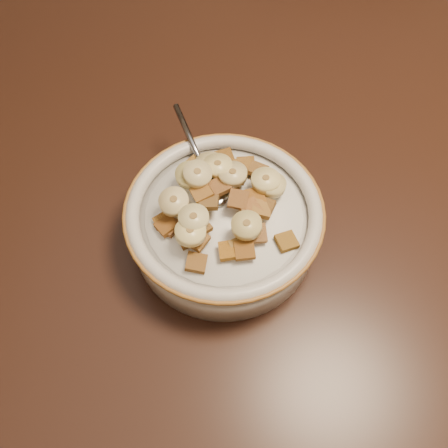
# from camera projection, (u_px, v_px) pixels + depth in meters

# --- Properties ---
(floor) EXTENTS (4.00, 4.50, 0.10)m
(floor) POSITION_uv_depth(u_px,v_px,m) (263.00, 340.00, 1.33)
(floor) COLOR #422816
(floor) RESTS_ON ground
(table) EXTENTS (1.42, 0.93, 0.04)m
(table) POSITION_uv_depth(u_px,v_px,m) (302.00, 149.00, 0.67)
(table) COLOR black
(table) RESTS_ON floor
(chair) EXTENTS (0.53, 0.53, 1.04)m
(chair) POSITION_uv_depth(u_px,v_px,m) (345.00, 15.00, 1.15)
(chair) COLOR black
(chair) RESTS_ON floor
(cereal_bowl) EXTENTS (0.20, 0.20, 0.05)m
(cereal_bowl) POSITION_uv_depth(u_px,v_px,m) (224.00, 227.00, 0.55)
(cereal_bowl) COLOR silver
(cereal_bowl) RESTS_ON table
(milk) EXTENTS (0.17, 0.17, 0.00)m
(milk) POSITION_uv_depth(u_px,v_px,m) (224.00, 215.00, 0.53)
(milk) COLOR white
(milk) RESTS_ON cereal_bowl
(spoon) EXTENTS (0.05, 0.06, 0.01)m
(spoon) POSITION_uv_depth(u_px,v_px,m) (213.00, 189.00, 0.54)
(spoon) COLOR gray
(spoon) RESTS_ON cereal_bowl
(cereal_square_0) EXTENTS (0.02, 0.02, 0.01)m
(cereal_square_0) POSITION_uv_depth(u_px,v_px,m) (246.00, 165.00, 0.56)
(cereal_square_0) COLOR brown
(cereal_square_0) RESTS_ON milk
(cereal_square_1) EXTENTS (0.03, 0.03, 0.01)m
(cereal_square_1) POSITION_uv_depth(u_px,v_px,m) (224.00, 157.00, 0.56)
(cereal_square_1) COLOR brown
(cereal_square_1) RESTS_ON milk
(cereal_square_2) EXTENTS (0.02, 0.02, 0.01)m
(cereal_square_2) POSITION_uv_depth(u_px,v_px,m) (257.00, 233.00, 0.51)
(cereal_square_2) COLOR #986034
(cereal_square_2) RESTS_ON milk
(cereal_square_3) EXTENTS (0.03, 0.03, 0.01)m
(cereal_square_3) POSITION_uv_depth(u_px,v_px,m) (243.00, 167.00, 0.56)
(cereal_square_3) COLOR #9A6521
(cereal_square_3) RESTS_ON milk
(cereal_square_4) EXTENTS (0.03, 0.03, 0.01)m
(cereal_square_4) POSITION_uv_depth(u_px,v_px,m) (241.00, 246.00, 0.50)
(cereal_square_4) COLOR brown
(cereal_square_4) RESTS_ON milk
(cereal_square_5) EXTENTS (0.03, 0.03, 0.01)m
(cereal_square_5) POSITION_uv_depth(u_px,v_px,m) (188.00, 238.00, 0.51)
(cereal_square_5) COLOR brown
(cereal_square_5) RESTS_ON milk
(cereal_square_6) EXTENTS (0.03, 0.03, 0.01)m
(cereal_square_6) POSITION_uv_depth(u_px,v_px,m) (220.00, 186.00, 0.53)
(cereal_square_6) COLOR brown
(cereal_square_6) RESTS_ON milk
(cereal_square_7) EXTENTS (0.03, 0.03, 0.01)m
(cereal_square_7) POSITION_uv_depth(u_px,v_px,m) (199.00, 226.00, 0.51)
(cereal_square_7) COLOR brown
(cereal_square_7) RESTS_ON milk
(cereal_square_8) EXTENTS (0.02, 0.02, 0.01)m
(cereal_square_8) POSITION_uv_depth(u_px,v_px,m) (238.00, 199.00, 0.52)
(cereal_square_8) COLOR brown
(cereal_square_8) RESTS_ON milk
(cereal_square_9) EXTENTS (0.03, 0.03, 0.01)m
(cereal_square_9) POSITION_uv_depth(u_px,v_px,m) (169.00, 226.00, 0.52)
(cereal_square_9) COLOR brown
(cereal_square_9) RESTS_ON milk
(cereal_square_10) EXTENTS (0.03, 0.03, 0.01)m
(cereal_square_10) POSITION_uv_depth(u_px,v_px,m) (209.00, 164.00, 0.56)
(cereal_square_10) COLOR brown
(cereal_square_10) RESTS_ON milk
(cereal_square_11) EXTENTS (0.02, 0.02, 0.01)m
(cereal_square_11) POSITION_uv_depth(u_px,v_px,m) (261.00, 209.00, 0.52)
(cereal_square_11) COLOR brown
(cereal_square_11) RESTS_ON milk
(cereal_square_12) EXTENTS (0.02, 0.02, 0.01)m
(cereal_square_12) POSITION_uv_depth(u_px,v_px,m) (244.00, 250.00, 0.50)
(cereal_square_12) COLOR brown
(cereal_square_12) RESTS_ON milk
(cereal_square_13) EXTENTS (0.02, 0.02, 0.01)m
(cereal_square_13) POSITION_uv_depth(u_px,v_px,m) (229.00, 250.00, 0.50)
(cereal_square_13) COLOR #995F18
(cereal_square_13) RESTS_ON milk
(cereal_square_14) EXTENTS (0.03, 0.03, 0.01)m
(cereal_square_14) POSITION_uv_depth(u_px,v_px,m) (228.00, 182.00, 0.53)
(cereal_square_14) COLOR brown
(cereal_square_14) RESTS_ON milk
(cereal_square_15) EXTENTS (0.03, 0.03, 0.01)m
(cereal_square_15) POSITION_uv_depth(u_px,v_px,m) (197.00, 240.00, 0.50)
(cereal_square_15) COLOR #92602E
(cereal_square_15) RESTS_ON milk
(cereal_square_16) EXTENTS (0.03, 0.03, 0.01)m
(cereal_square_16) POSITION_uv_depth(u_px,v_px,m) (167.00, 226.00, 0.51)
(cereal_square_16) COLOR brown
(cereal_square_16) RESTS_ON milk
(cereal_square_17) EXTENTS (0.03, 0.03, 0.01)m
(cereal_square_17) POSITION_uv_depth(u_px,v_px,m) (198.00, 163.00, 0.56)
(cereal_square_17) COLOR brown
(cereal_square_17) RESTS_ON milk
(cereal_square_18) EXTENTS (0.03, 0.03, 0.01)m
(cereal_square_18) POSITION_uv_depth(u_px,v_px,m) (264.00, 207.00, 0.52)
(cereal_square_18) COLOR brown
(cereal_square_18) RESTS_ON milk
(cereal_square_19) EXTENTS (0.03, 0.03, 0.01)m
(cereal_square_19) POSITION_uv_depth(u_px,v_px,m) (287.00, 241.00, 0.51)
(cereal_square_19) COLOR brown
(cereal_square_19) RESTS_ON milk
(cereal_square_20) EXTENTS (0.02, 0.02, 0.01)m
(cereal_square_20) POSITION_uv_depth(u_px,v_px,m) (196.00, 263.00, 0.49)
(cereal_square_20) COLOR brown
(cereal_square_20) RESTS_ON milk
(cereal_square_21) EXTENTS (0.03, 0.03, 0.01)m
(cereal_square_21) POSITION_uv_depth(u_px,v_px,m) (165.00, 222.00, 0.52)
(cereal_square_21) COLOR olive
(cereal_square_21) RESTS_ON milk
(cereal_square_22) EXTENTS (0.02, 0.02, 0.01)m
(cereal_square_22) POSITION_uv_depth(u_px,v_px,m) (236.00, 175.00, 0.54)
(cereal_square_22) COLOR brown
(cereal_square_22) RESTS_ON milk
(cereal_square_23) EXTENTS (0.03, 0.03, 0.01)m
(cereal_square_23) POSITION_uv_depth(u_px,v_px,m) (250.00, 208.00, 0.51)
(cereal_square_23) COLOR #955F2F
(cereal_square_23) RESTS_ON milk
(cereal_square_24) EXTENTS (0.02, 0.02, 0.01)m
(cereal_square_24) POSITION_uv_depth(u_px,v_px,m) (209.00, 202.00, 0.52)
(cereal_square_24) COLOR brown
(cereal_square_24) RESTS_ON milk
(cereal_square_25) EXTENTS (0.03, 0.03, 0.01)m
(cereal_square_25) POSITION_uv_depth(u_px,v_px,m) (202.00, 193.00, 0.52)
(cereal_square_25) COLOR #8D5E1D
(cereal_square_25) RESTS_ON milk
(cereal_square_26) EXTENTS (0.03, 0.03, 0.01)m
(cereal_square_26) POSITION_uv_depth(u_px,v_px,m) (255.00, 197.00, 0.52)
(cereal_square_26) COLOR brown
(cereal_square_26) RESTS_ON milk
(cereal_square_27) EXTENTS (0.03, 0.03, 0.01)m
(cereal_square_27) POSITION_uv_depth(u_px,v_px,m) (258.00, 170.00, 0.55)
(cereal_square_27) COLOR brown
(cereal_square_27) RESTS_ON milk
(banana_slice_0) EXTENTS (0.03, 0.03, 0.02)m
(banana_slice_0) POSITION_uv_depth(u_px,v_px,m) (209.00, 164.00, 0.54)
(banana_slice_0) COLOR #F8E296
(banana_slice_0) RESTS_ON milk
(banana_slice_1) EXTENTS (0.04, 0.04, 0.01)m
(banana_slice_1) POSITION_uv_depth(u_px,v_px,m) (190.00, 175.00, 0.53)
(banana_slice_1) COLOR #C7BD67
(banana_slice_1) RESTS_ON milk
(banana_slice_2) EXTENTS (0.04, 0.04, 0.02)m
(banana_slice_2) POSITION_uv_depth(u_px,v_px,m) (174.00, 202.00, 0.51)
(banana_slice_2) COLOR #D6C57E
(banana_slice_2) RESTS_ON milk
(banana_slice_3) EXTENTS (0.04, 0.04, 0.01)m
(banana_slice_3) POSITION_uv_depth(u_px,v_px,m) (247.00, 225.00, 0.50)
(banana_slice_3) COLOR tan
(banana_slice_3) RESTS_ON milk
(banana_slice_4) EXTENTS (0.04, 0.04, 0.01)m
(banana_slice_4) POSITION_uv_depth(u_px,v_px,m) (266.00, 180.00, 0.53)
(banana_slice_4) COLOR #F5E09A
(banana_slice_4) RESTS_ON milk
(banana_slice_5) EXTENTS (0.04, 0.04, 0.02)m
(banana_slice_5) POSITION_uv_depth(u_px,v_px,m) (198.00, 174.00, 0.52)
(banana_slice_5) COLOR beige
(banana_slice_5) RESTS_ON milk
(banana_slice_6) EXTENTS (0.04, 0.04, 0.01)m
(banana_slice_6) POSITION_uv_depth(u_px,v_px,m) (272.00, 184.00, 0.53)
(banana_slice_6) COLOR #DAD389
(banana_slice_6) RESTS_ON milk
(banana_slice_7) EXTENTS (0.04, 0.04, 0.02)m
(banana_slice_7) POSITION_uv_depth(u_px,v_px,m) (218.00, 166.00, 0.54)
(banana_slice_7) COLOR #FFF397
(banana_slice_7) RESTS_ON milk
(banana_slice_8) EXTENTS (0.04, 0.04, 0.01)m
(banana_slice_8) POSITION_uv_depth(u_px,v_px,m) (190.00, 232.00, 0.49)
(banana_slice_8) COLOR beige
(banana_slice_8) RESTS_ON milk
(banana_slice_9) EXTENTS (0.04, 0.04, 0.01)m
(banana_slice_9) POSITION_uv_depth(u_px,v_px,m) (233.00, 174.00, 0.53)
(banana_slice_9) COLOR #CDBB86
(banana_slice_9) RESTS_ON milk
(banana_slice_10) EXTENTS (0.04, 0.04, 0.01)m
(banana_slice_10) POSITION_uv_depth(u_px,v_px,m) (194.00, 218.00, 0.50)
(banana_slice_10) COLOR beige
(banana_slice_10) RESTS_ON milk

